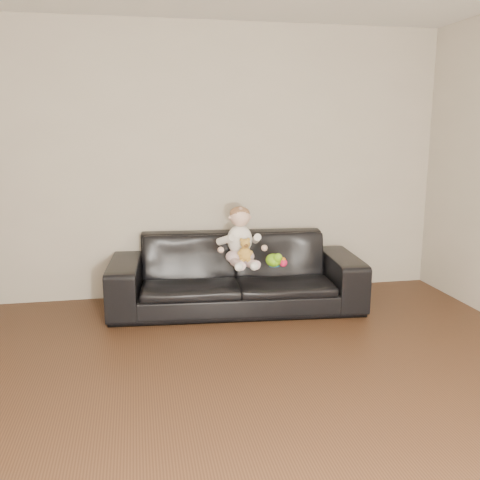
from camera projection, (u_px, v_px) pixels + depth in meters
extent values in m
plane|color=#452A18|center=(249.00, 452.00, 2.73)|extent=(5.50, 5.50, 0.00)
plane|color=#B9AF9C|center=(190.00, 163.00, 5.11)|extent=(5.00, 0.00, 5.00)
imported|color=black|center=(236.00, 272.00, 4.89)|extent=(2.33, 1.07, 0.66)
ellipsoid|color=silver|center=(240.00, 257.00, 4.75)|extent=(0.31, 0.28, 0.14)
ellipsoid|color=white|center=(240.00, 240.00, 4.74)|extent=(0.26, 0.23, 0.27)
sphere|color=beige|center=(240.00, 217.00, 4.68)|extent=(0.21, 0.21, 0.18)
ellipsoid|color=#8C603F|center=(240.00, 214.00, 4.69)|extent=(0.22, 0.22, 0.12)
cylinder|color=silver|center=(238.00, 264.00, 4.59)|extent=(0.13, 0.23, 0.08)
cylinder|color=silver|center=(250.00, 263.00, 4.61)|extent=(0.13, 0.23, 0.08)
sphere|color=white|center=(239.00, 267.00, 4.48)|extent=(0.09, 0.09, 0.07)
sphere|color=white|center=(254.00, 266.00, 4.50)|extent=(0.09, 0.09, 0.07)
cylinder|color=white|center=(225.00, 240.00, 4.65)|extent=(0.11, 0.19, 0.12)
cylinder|color=white|center=(256.00, 239.00, 4.71)|extent=(0.11, 0.19, 0.12)
ellipsoid|color=gold|center=(245.00, 254.00, 4.58)|extent=(0.14, 0.13, 0.13)
sphere|color=gold|center=(245.00, 244.00, 4.55)|extent=(0.11, 0.11, 0.08)
sphere|color=gold|center=(242.00, 240.00, 4.55)|extent=(0.04, 0.04, 0.03)
sphere|color=gold|center=(248.00, 240.00, 4.56)|extent=(0.04, 0.04, 0.03)
sphere|color=#593819|center=(246.00, 246.00, 4.52)|extent=(0.04, 0.04, 0.03)
ellipsoid|color=#74C517|center=(273.00, 260.00, 4.67)|extent=(0.17, 0.19, 0.11)
sphere|color=#E21A47|center=(283.00, 263.00, 4.67)|extent=(0.09, 0.09, 0.07)
cylinder|color=#188FC6|center=(274.00, 265.00, 4.70)|extent=(0.12, 0.12, 0.01)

